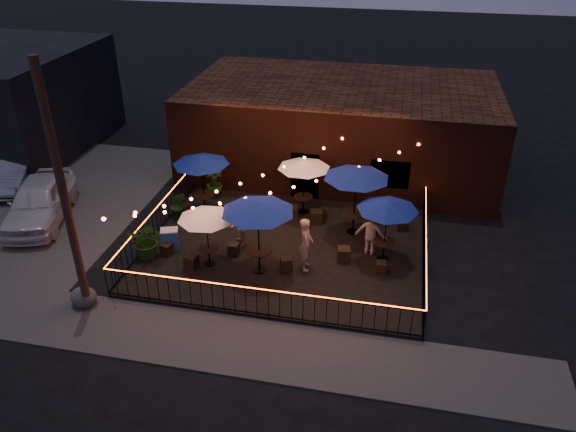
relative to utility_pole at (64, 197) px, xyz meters
name	(u,v)px	position (x,y,z in m)	size (l,w,h in m)	color
ground	(272,282)	(5.40, 2.60, -4.00)	(110.00, 110.00, 0.00)	black
patio	(285,249)	(5.40, 4.60, -3.92)	(10.00, 8.00, 0.15)	black
sidewalk	(247,346)	(5.40, -0.65, -3.98)	(18.00, 2.50, 0.05)	#3C3937
parking_lot	(28,195)	(-6.60, 6.60, -3.99)	(11.00, 12.00, 0.02)	#3C3937
brick_building	(341,127)	(6.40, 12.59, -2.00)	(14.00, 8.00, 4.00)	black
utility_pole	(64,197)	(0.00, 0.00, 0.00)	(0.26, 0.26, 8.00)	#351E15
fence_front	(257,302)	(5.40, 0.60, -3.34)	(10.00, 0.04, 1.04)	black
fence_left	(157,221)	(0.40, 4.60, -3.34)	(0.04, 8.00, 1.04)	black
fence_right	(424,251)	(10.40, 4.60, -3.34)	(0.04, 8.00, 1.04)	black
festoon_lights	(254,191)	(4.39, 4.30, -1.48)	(10.02, 8.72, 1.32)	#F54329
cafe_table_0	(206,216)	(3.04, 2.98, -1.89)	(2.39, 2.39, 2.14)	black
cafe_table_1	(201,161)	(1.60, 6.60, -1.58)	(2.67, 2.67, 2.48)	black
cafe_table_2	(258,207)	(4.86, 2.98, -1.38)	(2.86, 2.86, 2.71)	black
cafe_table_3	(304,165)	(5.57, 7.38, -1.74)	(2.70, 2.70, 2.31)	black
cafe_table_4	(388,206)	(8.99, 4.56, -1.70)	(2.21, 2.21, 2.35)	black
cafe_table_5	(357,174)	(7.75, 6.19, -1.38)	(3.21, 3.21, 2.71)	black
bistro_chair_0	(167,249)	(1.34, 3.25, -3.64)	(0.36, 0.36, 0.42)	black
bistro_chair_1	(192,262)	(2.50, 2.65, -3.61)	(0.41, 0.41, 0.48)	black
bistro_chair_2	(184,210)	(0.86, 6.17, -3.64)	(0.35, 0.35, 0.42)	black
bistro_chair_3	(230,213)	(2.81, 6.22, -3.60)	(0.42, 0.42, 0.49)	black
bistro_chair_4	(234,249)	(3.70, 3.76, -3.64)	(0.36, 0.36, 0.43)	black
bistro_chair_5	(286,264)	(5.75, 3.23, -3.63)	(0.38, 0.38, 0.45)	black
bistro_chair_6	(293,211)	(5.24, 6.93, -3.64)	(0.36, 0.36, 0.43)	black
bistro_chair_7	(316,217)	(6.24, 6.63, -3.59)	(0.44, 0.44, 0.52)	black
bistro_chair_8	(344,254)	(7.63, 4.16, -3.59)	(0.44, 0.44, 0.52)	black
bistro_chair_9	(381,267)	(8.97, 3.72, -3.65)	(0.34, 0.34, 0.41)	black
bistro_chair_10	(372,219)	(8.42, 7.01, -3.63)	(0.37, 0.37, 0.44)	black
bistro_chair_11	(403,223)	(9.62, 6.88, -3.59)	(0.43, 0.43, 0.51)	black
patron_a	(306,244)	(6.40, 3.43, -2.87)	(0.71, 0.47, 1.96)	beige
patron_b	(239,227)	(3.72, 4.39, -3.07)	(0.76, 0.59, 1.56)	#D6AF94
patron_c	(371,231)	(8.50, 4.86, -2.93)	(1.19, 0.69, 1.85)	tan
potted_shrub_a	(147,241)	(0.80, 2.92, -3.14)	(1.28, 1.11, 1.42)	#0F3710
potted_shrub_b	(178,205)	(0.80, 5.80, -3.25)	(0.66, 0.53, 1.19)	#15400F
potted_shrub_c	(214,182)	(1.55, 8.04, -3.23)	(0.70, 0.70, 1.24)	#12380D
cooler	(170,239)	(1.33, 3.61, -3.43)	(0.74, 0.63, 0.82)	blue
boulder	(84,297)	(-0.18, 0.10, -3.66)	(0.88, 0.74, 0.68)	#3F3F3A
car_white	(40,201)	(-4.70, 4.84, -3.16)	(1.99, 4.95, 1.69)	silver
car_silver	(16,169)	(-7.69, 7.55, -3.26)	(1.57, 4.50, 1.48)	gray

